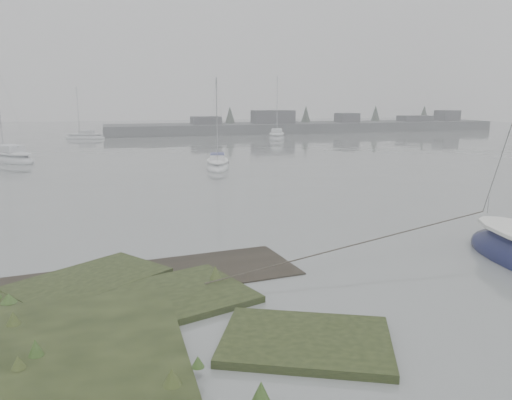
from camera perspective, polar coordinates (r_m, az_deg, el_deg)
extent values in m
plane|color=slate|center=(39.92, -11.59, 4.04)|extent=(160.00, 160.00, 0.00)
cube|color=#4C4F51|center=(77.34, 5.97, 8.21)|extent=(60.00, 8.00, 1.60)
cube|color=#424247|center=(71.79, -5.75, 8.60)|extent=(4.00, 3.00, 2.20)
cube|color=#424247|center=(74.27, 1.94, 9.06)|extent=(6.00, 3.00, 3.00)
cube|color=#424247|center=(78.86, 10.35, 8.84)|extent=(3.00, 3.00, 2.50)
cube|color=#424247|center=(84.91, 17.69, 8.50)|extent=(5.00, 3.00, 2.00)
cube|color=#424247|center=(88.37, 20.98, 8.65)|extent=(3.00, 3.00, 2.80)
cone|color=#384238|center=(74.54, -2.99, 9.37)|extent=(2.00, 2.00, 3.50)
cone|color=#384238|center=(78.19, 5.71, 9.43)|extent=(2.00, 2.00, 3.50)
cone|color=#384238|center=(83.42, 13.48, 9.30)|extent=(2.00, 2.00, 3.50)
cone|color=#384238|center=(88.21, 18.64, 9.13)|extent=(2.00, 2.00, 3.50)
ellipsoid|color=silver|center=(36.98, -4.41, 3.80)|extent=(2.69, 5.29, 1.23)
ellipsoid|color=silver|center=(36.92, -4.43, 4.55)|extent=(2.22, 4.58, 0.35)
cube|color=silver|center=(36.67, -4.43, 4.98)|extent=(1.42, 1.92, 0.36)
cube|color=navy|center=(36.65, -4.44, 5.29)|extent=(1.32, 1.76, 0.06)
cylinder|color=#939399|center=(37.32, -4.50, 9.46)|extent=(0.08, 0.08, 5.77)
cylinder|color=#939399|center=(36.50, -4.44, 5.27)|extent=(0.49, 1.99, 0.06)
ellipsoid|color=#ABB0B5|center=(45.21, -26.33, 4.08)|extent=(5.46, 6.15, 1.51)
ellipsoid|color=silver|center=(45.15, -26.40, 4.83)|extent=(4.64, 5.27, 0.43)
cube|color=silver|center=(44.88, -26.28, 5.29)|extent=(2.37, 2.50, 0.44)
cube|color=silver|center=(44.86, -26.31, 5.61)|extent=(2.19, 2.31, 0.07)
cylinder|color=#939399|center=(44.70, -26.20, 5.60)|extent=(1.61, 2.00, 0.08)
ellipsoid|color=#A6AAB0|center=(62.99, 2.38, 7.05)|extent=(3.92, 6.28, 1.45)
ellipsoid|color=white|center=(62.95, 2.38, 7.58)|extent=(3.29, 5.42, 0.41)
cube|color=white|center=(62.67, 2.38, 7.89)|extent=(1.91, 2.37, 0.43)
cube|color=silver|center=(62.65, 2.38, 8.11)|extent=(1.77, 2.18, 0.07)
cylinder|color=#939399|center=(63.56, 2.43, 10.96)|extent=(0.09, 0.09, 6.82)
cylinder|color=#939399|center=(62.48, 2.38, 8.10)|extent=(0.91, 2.27, 0.08)
ellipsoid|color=silver|center=(66.98, -18.95, 6.70)|extent=(5.23, 2.80, 1.21)
ellipsoid|color=silver|center=(66.95, -18.98, 7.11)|extent=(4.53, 2.33, 0.34)
cube|color=silver|center=(66.87, -18.82, 7.37)|extent=(1.92, 1.45, 0.36)
cube|color=#AAB0B5|center=(66.86, -18.83, 7.54)|extent=(1.76, 1.35, 0.06)
cylinder|color=#939399|center=(67.00, -19.68, 9.72)|extent=(0.08, 0.08, 5.69)
cylinder|color=#939399|center=(66.82, -18.71, 7.55)|extent=(1.95, 0.55, 0.06)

